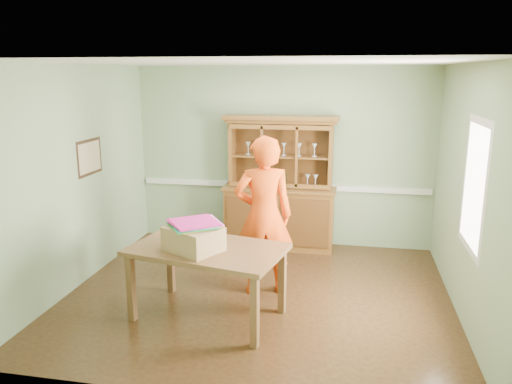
% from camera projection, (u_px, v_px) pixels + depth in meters
% --- Properties ---
extents(floor, '(4.50, 4.50, 0.00)m').
position_uv_depth(floor, '(258.00, 295.00, 5.98)').
color(floor, '#463016').
rests_on(floor, ground).
extents(ceiling, '(4.50, 4.50, 0.00)m').
position_uv_depth(ceiling, '(258.00, 62.00, 5.35)').
color(ceiling, white).
rests_on(ceiling, wall_back).
extents(wall_back, '(4.50, 0.00, 4.50)m').
position_uv_depth(wall_back, '(282.00, 157.00, 7.58)').
color(wall_back, gray).
rests_on(wall_back, floor).
extents(wall_left, '(0.00, 4.00, 4.00)m').
position_uv_depth(wall_left, '(77.00, 177.00, 6.08)').
color(wall_left, gray).
rests_on(wall_left, floor).
extents(wall_right, '(0.00, 4.00, 4.00)m').
position_uv_depth(wall_right, '(468.00, 194.00, 5.25)').
color(wall_right, gray).
rests_on(wall_right, floor).
extents(wall_front, '(4.50, 0.00, 4.50)m').
position_uv_depth(wall_front, '(209.00, 242.00, 3.76)').
color(wall_front, gray).
rests_on(wall_front, floor).
extents(chair_rail, '(4.41, 0.05, 0.08)m').
position_uv_depth(chair_rail, '(282.00, 186.00, 7.66)').
color(chair_rail, silver).
rests_on(chair_rail, wall_back).
extents(framed_map, '(0.03, 0.60, 0.46)m').
position_uv_depth(framed_map, '(90.00, 157.00, 6.32)').
color(framed_map, '#332114').
rests_on(framed_map, wall_left).
extents(window_panel, '(0.03, 0.96, 1.36)m').
position_uv_depth(window_panel, '(474.00, 186.00, 4.93)').
color(window_panel, silver).
rests_on(window_panel, wall_right).
extents(china_hutch, '(1.69, 0.56, 1.99)m').
position_uv_depth(china_hutch, '(280.00, 202.00, 7.51)').
color(china_hutch, brown).
rests_on(china_hutch, floor).
extents(dining_table, '(1.75, 1.25, 0.79)m').
position_uv_depth(dining_table, '(207.00, 256.00, 5.30)').
color(dining_table, brown).
rests_on(dining_table, floor).
extents(cardboard_box, '(0.67, 0.63, 0.25)m').
position_uv_depth(cardboard_box, '(194.00, 239.00, 5.16)').
color(cardboard_box, '#A67C55').
rests_on(cardboard_box, dining_table).
extents(kite_stack, '(0.63, 0.63, 0.05)m').
position_uv_depth(kite_stack, '(195.00, 223.00, 5.17)').
color(kite_stack, orange).
rests_on(kite_stack, cardboard_box).
extents(person, '(0.79, 0.63, 1.90)m').
position_uv_depth(person, '(264.00, 216.00, 5.86)').
color(person, '#EB490E').
rests_on(person, floor).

